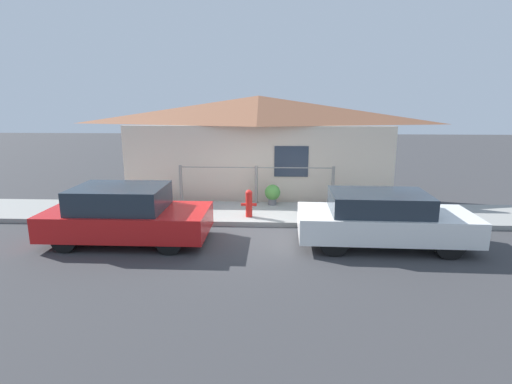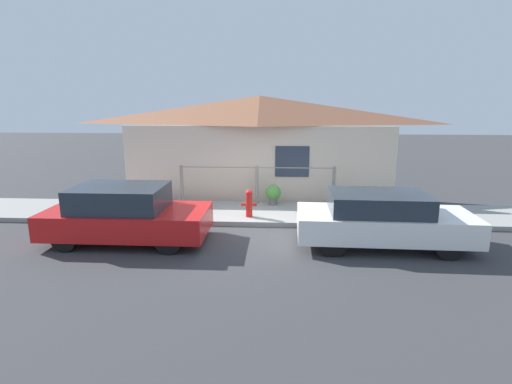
{
  "view_description": "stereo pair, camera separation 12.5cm",
  "coord_description": "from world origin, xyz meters",
  "px_view_note": "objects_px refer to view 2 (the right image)",
  "views": [
    {
      "loc": [
        0.58,
        -10.26,
        3.36
      ],
      "look_at": [
        0.08,
        0.3,
        0.9
      ],
      "focal_mm": 28.0,
      "sensor_mm": 36.0,
      "label": 1
    },
    {
      "loc": [
        0.7,
        -10.25,
        3.36
      ],
      "look_at": [
        0.08,
        0.3,
        0.9
      ],
      "focal_mm": 28.0,
      "sensor_mm": 36.0,
      "label": 2
    }
  ],
  "objects_px": {
    "car_left": "(126,214)",
    "potted_plant_near_hydrant": "(273,193)",
    "car_right": "(382,219)",
    "fire_hydrant": "(249,203)"
  },
  "relations": [
    {
      "from": "car_left",
      "to": "potted_plant_near_hydrant",
      "type": "distance_m",
      "value": 4.68
    },
    {
      "from": "car_right",
      "to": "car_left",
      "type": "bearing_deg",
      "value": -178.65
    },
    {
      "from": "car_right",
      "to": "potted_plant_near_hydrant",
      "type": "relative_size",
      "value": 6.26
    },
    {
      "from": "car_left",
      "to": "potted_plant_near_hydrant",
      "type": "height_order",
      "value": "car_left"
    },
    {
      "from": "car_left",
      "to": "potted_plant_near_hydrant",
      "type": "relative_size",
      "value": 6.0
    },
    {
      "from": "fire_hydrant",
      "to": "car_right",
      "type": "bearing_deg",
      "value": -28.79
    },
    {
      "from": "car_right",
      "to": "fire_hydrant",
      "type": "distance_m",
      "value": 3.69
    },
    {
      "from": "fire_hydrant",
      "to": "car_left",
      "type": "bearing_deg",
      "value": -147.91
    },
    {
      "from": "car_right",
      "to": "fire_hydrant",
      "type": "height_order",
      "value": "car_right"
    },
    {
      "from": "car_left",
      "to": "fire_hydrant",
      "type": "bearing_deg",
      "value": 32.32
    }
  ]
}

